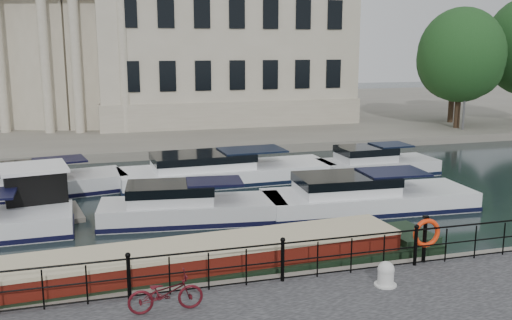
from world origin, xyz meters
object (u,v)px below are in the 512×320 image
Objects in this scene: mooring_bollard at (386,274)px; life_ring_post at (426,234)px; narrowboat at (187,274)px; harbour_hut at (36,195)px; bicycle at (166,293)px.

life_ring_post is (1.88, 1.12, 0.57)m from mooring_bollard.
mooring_bollard is at bearing -149.29° from life_ring_post.
harbour_hut is at bearing 116.20° from narrowboat.
narrowboat is at bearing -69.38° from harbour_hut.
narrowboat is at bearing -19.65° from bicycle.
harbour_hut is (-4.65, 8.11, 0.59)m from narrowboat.
life_ring_post is at bearing -49.69° from harbour_hut.
life_ring_post is 0.09× the size of narrowboat.
bicycle is 2.68× the size of mooring_bollard.
harbour_hut reaches higher than bicycle.
harbour_hut is at bearing 19.55° from bicycle.
life_ring_post is at bearing 30.71° from mooring_bollard.
narrowboat is (-6.68, 1.55, -1.06)m from life_ring_post.
narrowboat is (0.92, 2.55, -0.65)m from bicycle.
harbour_hut reaches higher than life_ring_post.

